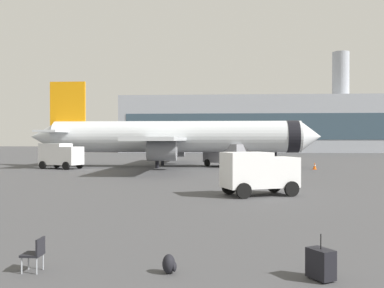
{
  "coord_description": "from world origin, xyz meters",
  "views": [
    {
      "loc": [
        -0.03,
        -4.07,
        3.35
      ],
      "look_at": [
        -2.11,
        29.1,
        3.0
      ],
      "focal_mm": 40.51,
      "sensor_mm": 36.0,
      "label": 1
    }
  ],
  "objects": [
    {
      "name": "cargo_van",
      "position": [
        2.34,
        21.93,
        1.45
      ],
      "size": [
        4.83,
        3.63,
        2.6
      ],
      "color": "white",
      "rests_on": "ground"
    },
    {
      "name": "safety_cone_far",
      "position": [
        6.17,
        31.91,
        0.37
      ],
      "size": [
        0.44,
        0.44,
        0.75
      ],
      "color": "#F2590C",
      "rests_on": "ground"
    },
    {
      "name": "airplane_at_gate",
      "position": [
        -5.5,
        48.49,
        3.66
      ],
      "size": [
        35.61,
        32.01,
        10.5
      ],
      "color": "silver",
      "rests_on": "ground"
    },
    {
      "name": "rolling_suitcase",
      "position": [
        2.39,
        6.37,
        0.39
      ],
      "size": [
        0.67,
        0.75,
        1.1
      ],
      "color": "black",
      "rests_on": "ground"
    },
    {
      "name": "service_truck",
      "position": [
        -18.07,
        44.19,
        1.61
      ],
      "size": [
        5.27,
        3.88,
        2.9
      ],
      "color": "white",
      "rests_on": "ground"
    },
    {
      "name": "safety_cone_near",
      "position": [
        10.63,
        44.93,
        0.39
      ],
      "size": [
        0.44,
        0.44,
        0.8
      ],
      "color": "#F2590C",
      "rests_on": "ground"
    },
    {
      "name": "fuel_truck",
      "position": [
        0.78,
        49.17,
        1.77
      ],
      "size": [
        5.84,
        6.03,
        3.2
      ],
      "color": "gray",
      "rests_on": "ground"
    },
    {
      "name": "gate_chair",
      "position": [
        -4.67,
        6.56,
        0.5
      ],
      "size": [
        0.48,
        0.48,
        0.86
      ],
      "color": "black",
      "rests_on": "ground"
    },
    {
      "name": "safety_cone_mid",
      "position": [
        1.54,
        30.12,
        0.35
      ],
      "size": [
        0.44,
        0.44,
        0.7
      ],
      "color": "#F2590C",
      "rests_on": "ground"
    },
    {
      "name": "traveller_backpack",
      "position": [
        -1.27,
        6.64,
        0.23
      ],
      "size": [
        0.36,
        0.4,
        0.48
      ],
      "color": "black",
      "rests_on": "ground"
    },
    {
      "name": "terminal_building",
      "position": [
        15.97,
        113.85,
        7.48
      ],
      "size": [
        83.27,
        17.54,
        26.68
      ],
      "color": "#9EA3AD",
      "rests_on": "ground"
    }
  ]
}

